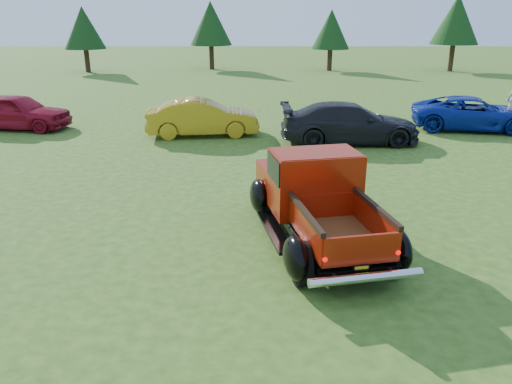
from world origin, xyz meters
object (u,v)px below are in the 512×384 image
Objects in this scene: pickup_truck at (314,196)px; show_car_blue at (473,113)px; tree_mid_left at (211,23)px; show_car_grey at (350,123)px; tree_east at (456,20)px; show_car_yellow at (202,118)px; tree_mid_right at (331,30)px; tree_west at (84,28)px; show_car_red at (17,112)px.

show_car_blue is at bearing 42.27° from pickup_truck.
tree_mid_left is 24.49m from show_car_grey.
tree_east is 1.14× the size of pickup_truck.
show_car_yellow is at bearing 98.32° from pickup_truck.
tree_east is at bearing -3.18° from tree_mid_right.
tree_mid_right is 0.96× the size of show_car_grey.
show_car_blue is (20.44, -19.47, -2.50)m from tree_west.
tree_mid_left is at bearing 14.32° from show_car_grey.
pickup_truck is at bearing -81.73° from tree_mid_left.
pickup_truck is 1.04× the size of show_car_grey.
tree_mid_right is 0.93× the size of pickup_truck.
pickup_truck is at bearing -167.22° from show_car_yellow.
show_car_blue is (9.94, 0.94, -0.04)m from show_car_yellow.
show_car_yellow is (-16.50, -20.92, -3.01)m from tree_east.
tree_west is 27.01m from tree_east.
show_car_red is (-9.98, 9.51, -0.14)m from pickup_truck.
tree_mid_left is at bearing -6.27° from show_car_red.
tree_mid_right is 0.81× the size of tree_east.
show_car_red is 0.99× the size of show_car_yellow.
show_car_blue is at bearing -91.28° from show_car_yellow.
pickup_truck is (13.48, -28.85, -2.31)m from tree_west.
tree_east is 26.81m from show_car_yellow.
show_car_yellow is at bearing -86.17° from tree_mid_left.
show_car_red is at bearing 78.81° from show_car_grey.
show_car_yellow is at bearing -62.78° from tree_west.
show_car_blue is (2.44, -20.47, -2.37)m from tree_mid_right.
pickup_truck is at bearing -98.61° from tree_mid_right.
show_car_red is 7.08m from show_car_yellow.
show_car_red is 16.94m from show_car_blue.
tree_mid_left reaches higher than show_car_blue.
tree_mid_right is at bearing 70.24° from pickup_truck.
tree_east is (18.00, -1.50, 0.27)m from tree_mid_left.
tree_east is (27.00, 0.50, 0.55)m from tree_west.
show_car_grey is (6.50, -23.46, -2.72)m from tree_mid_left.
pickup_truck is 1.09× the size of show_car_blue.
tree_mid_left is 1.30× the size of show_car_red.
show_car_grey is (2.02, 7.39, -0.13)m from pickup_truck.
show_car_red is 0.88× the size of show_car_blue.
tree_mid_right is 9.04m from tree_east.
pickup_truck is 13.79m from show_car_red.
tree_west reaches higher than pickup_truck.
show_car_grey is 1.05× the size of show_car_blue.
tree_mid_right reaches higher than show_car_red.
tree_mid_right reaches higher than show_car_yellow.
pickup_truck is 8.94m from show_car_yellow.
show_car_yellow is at bearing -128.27° from tree_east.
tree_mid_right reaches higher than show_car_grey.
tree_east is at bearing -44.96° from show_car_yellow.
tree_mid_right is at bearing -25.99° from show_car_yellow.
tree_east is 21.24m from show_car_blue.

